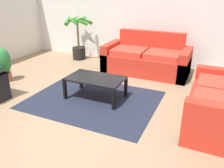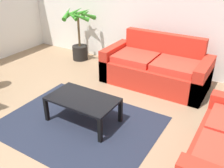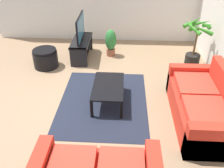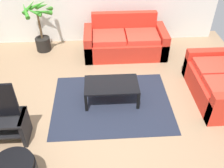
% 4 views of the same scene
% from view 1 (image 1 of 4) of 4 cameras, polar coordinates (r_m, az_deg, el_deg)
% --- Properties ---
extents(ground_plane, '(6.60, 6.60, 0.00)m').
position_cam_1_polar(ground_plane, '(3.80, -11.27, -6.40)').
color(ground_plane, '#937556').
extents(wall_back, '(6.00, 0.06, 2.70)m').
position_cam_1_polar(wall_back, '(6.01, 5.08, 18.26)').
color(wall_back, silver).
rests_on(wall_back, ground).
extents(couch_main, '(1.91, 0.90, 0.90)m').
position_cam_1_polar(couch_main, '(5.34, 8.55, 6.02)').
color(couch_main, red).
rests_on(couch_main, ground).
extents(coffee_table, '(0.99, 0.58, 0.39)m').
position_cam_1_polar(coffee_table, '(4.00, -4.15, 0.98)').
color(coffee_table, black).
rests_on(coffee_table, ground).
extents(area_rug, '(2.20, 1.70, 0.01)m').
position_cam_1_polar(area_rug, '(4.06, -4.69, -3.89)').
color(area_rug, '#1E2333').
rests_on(area_rug, ground).
extents(potted_palm, '(0.73, 0.69, 1.20)m').
position_cam_1_polar(potted_palm, '(6.32, -8.36, 11.02)').
color(potted_palm, black).
rests_on(potted_palm, ground).
extents(potted_plant_small, '(0.29, 0.29, 0.72)m').
position_cam_1_polar(potted_plant_small, '(5.22, -25.36, 4.60)').
color(potted_plant_small, brown).
rests_on(potted_plant_small, ground).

